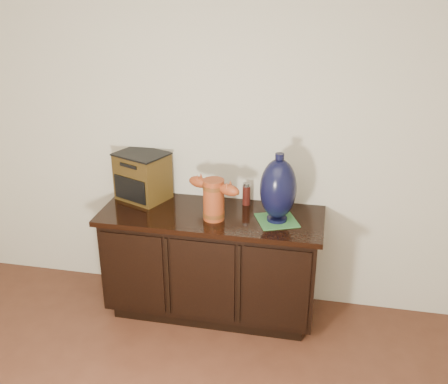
% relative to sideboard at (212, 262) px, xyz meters
% --- Properties ---
extents(sideboard, '(1.46, 0.56, 0.75)m').
position_rel_sideboard_xyz_m(sideboard, '(0.00, 0.00, 0.00)').
color(sideboard, black).
rests_on(sideboard, ground).
extents(terracotta_vessel, '(0.37, 0.21, 0.27)m').
position_rel_sideboard_xyz_m(terracotta_vessel, '(0.03, -0.07, 0.52)').
color(terracotta_vessel, '#9E421C').
rests_on(terracotta_vessel, sideboard).
extents(tv_radio, '(0.41, 0.37, 0.33)m').
position_rel_sideboard_xyz_m(tv_radio, '(-0.51, 0.15, 0.53)').
color(tv_radio, '#3F2C0F').
rests_on(tv_radio, sideboard).
extents(green_mat, '(0.31, 0.31, 0.01)m').
position_rel_sideboard_xyz_m(green_mat, '(0.43, -0.02, 0.37)').
color(green_mat, '#316D36').
rests_on(green_mat, sideboard).
extents(lamp_base, '(0.30, 0.30, 0.44)m').
position_rel_sideboard_xyz_m(lamp_base, '(0.43, -0.02, 0.59)').
color(lamp_base, black).
rests_on(lamp_base, green_mat).
extents(spray_can, '(0.05, 0.05, 0.15)m').
position_rel_sideboard_xyz_m(spray_can, '(0.20, 0.19, 0.44)').
color(spray_can, '#5D170F').
rests_on(spray_can, sideboard).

